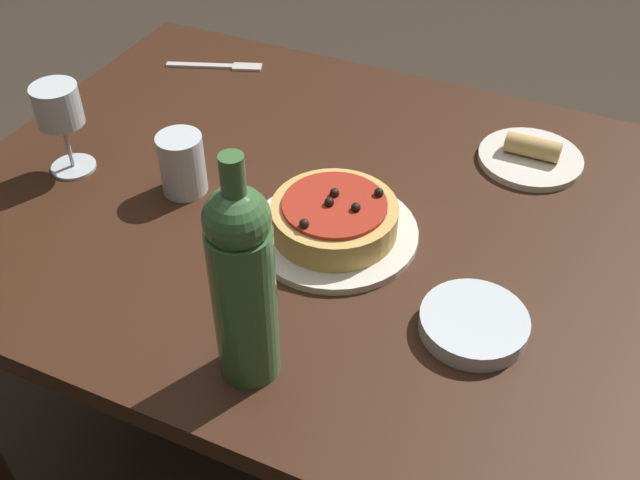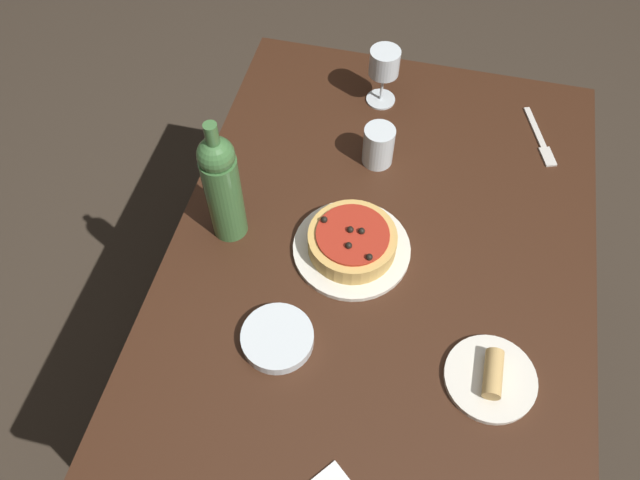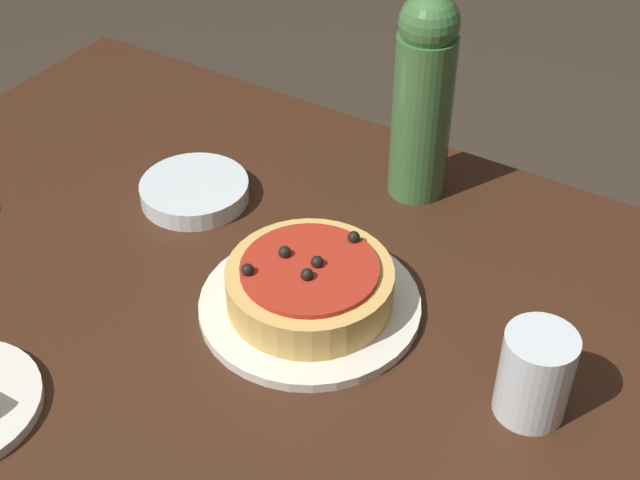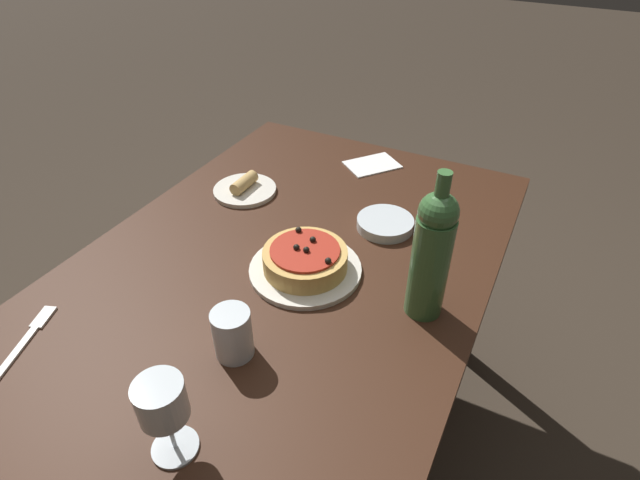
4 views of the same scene
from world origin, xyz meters
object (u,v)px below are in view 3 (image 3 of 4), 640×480
dinner_plate (310,305)px  side_bowl (195,191)px  wine_bottle (423,93)px  dining_table (270,393)px  water_cup (535,374)px  pizza (310,284)px

dinner_plate → side_bowl: side_bowl is taller
wine_bottle → side_bowl: size_ratio=2.24×
dinner_plate → dining_table: bearing=75.8°
dinner_plate → side_bowl: bearing=-22.0°
water_cup → side_bowl: (0.50, -0.10, -0.04)m
dining_table → water_cup: water_cup is taller
wine_bottle → dinner_plate: bearing=90.9°
dinner_plate → water_cup: 0.26m
water_cup → dinner_plate: bearing=-1.3°
dinner_plate → wine_bottle: (0.00, -0.27, 0.14)m
dinner_plate → side_bowl: 0.26m
dining_table → dinner_plate: 0.12m
dining_table → side_bowl: side_bowl is taller
side_bowl → dinner_plate: bearing=158.0°
water_cup → side_bowl: water_cup is taller
dining_table → side_bowl: (0.22, -0.16, 0.10)m
dining_table → water_cup: (-0.28, -0.06, 0.14)m
dining_table → pizza: 0.14m
pizza → side_bowl: (0.24, -0.10, -0.02)m
dinner_plate → pizza: pizza is taller
dining_table → water_cup: 0.31m
dinner_plate → pizza: bearing=-12.9°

